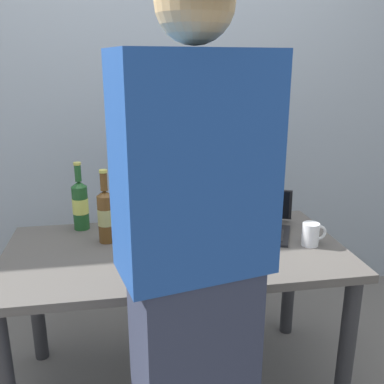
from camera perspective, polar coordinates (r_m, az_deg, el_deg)
ground_plane at (r=2.26m, az=-1.95°, el=-23.80°), size 8.00×8.00×0.00m
desk at (r=1.93m, az=-2.13°, el=-10.19°), size 1.45×0.74×0.70m
laptop at (r=2.09m, az=8.41°, el=-3.88°), size 0.43×0.44×0.19m
beer_bottle_brown at (r=2.12m, az=-14.48°, el=-1.50°), size 0.08×0.08×0.33m
beer_bottle_green at (r=1.94m, az=-11.29°, el=-2.91°), size 0.07×0.07×0.33m
person_figure at (r=1.31m, az=0.30°, el=-10.21°), size 0.47×0.35×1.75m
coffee_mug at (r=1.96m, az=15.41°, el=-5.37°), size 0.11×0.07×0.10m
back_wall at (r=2.58m, az=-4.93°, el=12.96°), size 6.00×0.10×2.60m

